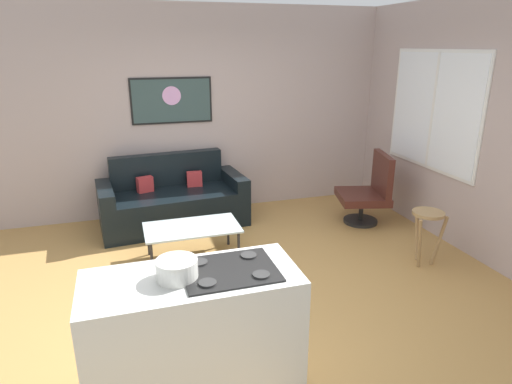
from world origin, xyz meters
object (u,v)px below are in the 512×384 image
object	(u,v)px
couch	(173,202)
coffee_table	(192,229)
armchair	(369,191)
bar_stool	(427,223)
mixing_bowl	(177,269)
wall_painting	(172,101)

from	to	relation	value
couch	coffee_table	xyz separation A→B (m)	(0.07, -1.09, 0.05)
armchair	coffee_table	bearing A→B (deg)	-171.22
bar_stool	coffee_table	bearing A→B (deg)	159.96
bar_stool	mixing_bowl	size ratio (longest dim) A/B	2.34
coffee_table	armchair	world-z (taller)	armchair
couch	armchair	xyz separation A→B (m)	(2.49, -0.71, 0.13)
wall_painting	coffee_table	bearing A→B (deg)	-91.38
couch	bar_stool	xyz separation A→B (m)	(2.45, -1.95, 0.18)
coffee_table	bar_stool	world-z (taller)	bar_stool
wall_painting	armchair	bearing A→B (deg)	-25.76
armchair	couch	bearing A→B (deg)	164.05
armchair	bar_stool	size ratio (longest dim) A/B	1.55
couch	armchair	distance (m)	2.60
bar_stool	armchair	bearing A→B (deg)	87.87
wall_painting	bar_stool	bearing A→B (deg)	-45.64
wall_painting	couch	bearing A→B (deg)	-104.27
mixing_bowl	bar_stool	bearing A→B (deg)	22.34
couch	bar_stool	bearing A→B (deg)	-38.58
armchair	wall_painting	world-z (taller)	wall_painting
couch	wall_painting	size ratio (longest dim) A/B	1.79
bar_stool	wall_painting	xyz separation A→B (m)	(-2.34, 2.39, 1.10)
couch	armchair	world-z (taller)	armchair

